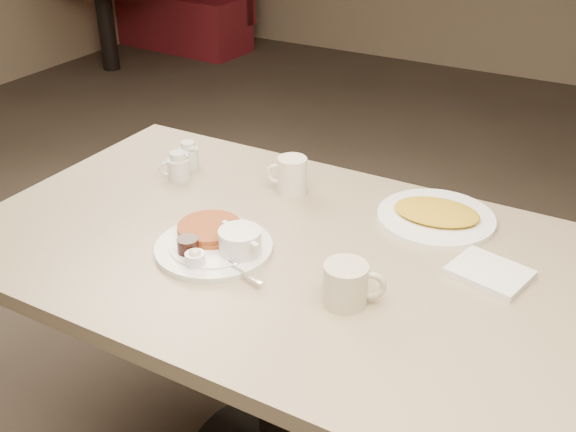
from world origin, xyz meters
The scene contains 8 objects.
diner_table centered at (0.00, 0.00, 0.58)m, with size 1.50×0.90×0.75m.
main_plate centered at (-0.12, -0.09, 0.77)m, with size 0.36×0.36×0.07m.
coffee_mug_near centered at (0.22, -0.13, 0.80)m, with size 0.14×0.12×0.09m.
napkin centered at (0.45, 0.11, 0.76)m, with size 0.18×0.16×0.02m.
coffee_mug_far centered at (-0.12, 0.25, 0.80)m, with size 0.12×0.10×0.10m.
creamer_left centered at (-0.43, 0.16, 0.79)m, with size 0.08×0.08×0.08m.
creamer_right centered at (-0.45, 0.24, 0.79)m, with size 0.08×0.06×0.08m.
hash_plate centered at (0.27, 0.29, 0.76)m, with size 0.32×0.32×0.04m.
Camera 1 is at (0.66, -1.15, 1.58)m, focal length 42.02 mm.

